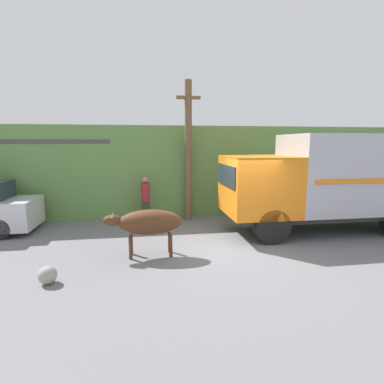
% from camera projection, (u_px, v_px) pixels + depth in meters
% --- Properties ---
extents(ground_plane, '(60.00, 60.00, 0.00)m').
position_uv_depth(ground_plane, '(237.00, 247.00, 8.67)').
color(ground_plane, slate).
extents(hillside_embankment, '(32.00, 5.58, 3.64)m').
position_uv_depth(hillside_embankment, '(198.00, 167.00, 14.74)').
color(hillside_embankment, '#608C47').
rests_on(hillside_embankment, ground_plane).
extents(building_backdrop, '(5.73, 2.70, 3.10)m').
position_uv_depth(building_backdrop, '(44.00, 177.00, 12.34)').
color(building_backdrop, '#8CC69E').
rests_on(building_backdrop, ground_plane).
extents(cargo_truck, '(6.99, 2.30, 3.25)m').
position_uv_depth(cargo_truck, '(334.00, 179.00, 9.96)').
color(cargo_truck, '#2D2D2D').
rests_on(cargo_truck, ground_plane).
extents(brown_cow, '(2.04, 0.66, 1.25)m').
position_uv_depth(brown_cow, '(148.00, 223.00, 7.83)').
color(brown_cow, '#512D19').
rests_on(brown_cow, ground_plane).
extents(pedestrian_on_hill, '(0.38, 0.38, 1.74)m').
position_uv_depth(pedestrian_on_hill, '(145.00, 197.00, 11.22)').
color(pedestrian_on_hill, '#38332D').
rests_on(pedestrian_on_hill, ground_plane).
extents(utility_pole, '(0.90, 0.27, 5.26)m').
position_uv_depth(utility_pole, '(188.00, 149.00, 11.34)').
color(utility_pole, brown).
rests_on(utility_pole, ground_plane).
extents(roadside_rock, '(0.38, 0.38, 0.38)m').
position_uv_depth(roadside_rock, '(48.00, 275.00, 6.35)').
color(roadside_rock, gray).
rests_on(roadside_rock, ground_plane).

